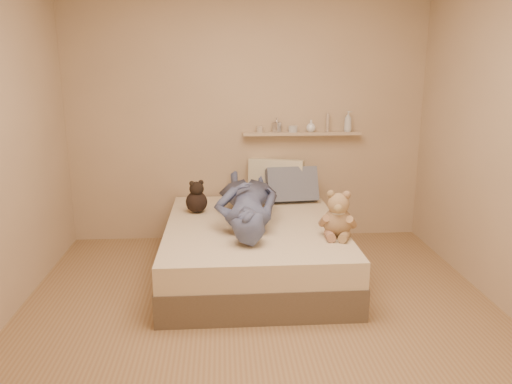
{
  "coord_description": "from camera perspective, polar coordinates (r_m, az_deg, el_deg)",
  "views": [
    {
      "loc": [
        -0.26,
        -3.14,
        1.76
      ],
      "look_at": [
        0.0,
        0.65,
        0.8
      ],
      "focal_mm": 35.0,
      "sensor_mm": 36.0,
      "label": 1
    }
  ],
  "objects": [
    {
      "name": "room",
      "position": [
        3.19,
        0.82,
        5.85
      ],
      "size": [
        3.8,
        3.8,
        3.8
      ],
      "color": "#91724B",
      "rests_on": "ground"
    },
    {
      "name": "bed",
      "position": [
        4.36,
        -0.26,
        -6.45
      ],
      "size": [
        1.5,
        1.9,
        0.45
      ],
      "color": "brown",
      "rests_on": "floor"
    },
    {
      "name": "game_console",
      "position": [
        3.76,
        -0.68,
        -3.65
      ],
      "size": [
        0.18,
        0.09,
        0.06
      ],
      "color": "#B8BBBF",
      "rests_on": "bed"
    },
    {
      "name": "teddy_bear",
      "position": [
        3.97,
        9.33,
        -2.92
      ],
      "size": [
        0.31,
        0.31,
        0.38
      ],
      "color": "#927650",
      "rests_on": "bed"
    },
    {
      "name": "dark_plush",
      "position": [
        4.6,
        -6.81,
        -0.76
      ],
      "size": [
        0.2,
        0.2,
        0.31
      ],
      "color": "black",
      "rests_on": "bed"
    },
    {
      "name": "pillow_cream",
      "position": [
        5.06,
        2.32,
        1.49
      ],
      "size": [
        0.58,
        0.36,
        0.41
      ],
      "primitive_type": "cube",
      "rotation": [
        -0.1,
        0.0,
        -0.31
      ],
      "color": "beige",
      "rests_on": "bed"
    },
    {
      "name": "pillow_grey",
      "position": [
        4.95,
        4.12,
        0.82
      ],
      "size": [
        0.52,
        0.3,
        0.37
      ],
      "primitive_type": "cube",
      "rotation": [
        -0.39,
        0.0,
        0.09
      ],
      "color": "slate",
      "rests_on": "bed"
    },
    {
      "name": "person",
      "position": [
        4.33,
        -1.04,
        -0.97
      ],
      "size": [
        0.62,
        1.52,
        0.36
      ],
      "primitive_type": "imported",
      "rotation": [
        0.0,
        0.0,
        3.09
      ],
      "color": "#4E577B",
      "rests_on": "bed"
    },
    {
      "name": "wall_shelf",
      "position": [
        5.09,
        5.29,
        6.68
      ],
      "size": [
        1.2,
        0.12,
        0.03
      ],
      "primitive_type": "cube",
      "color": "tan",
      "rests_on": "wall_back"
    },
    {
      "name": "shelf_bottles",
      "position": [
        5.1,
        6.44,
        7.65
      ],
      "size": [
        0.98,
        0.13,
        0.21
      ],
      "color": "#C0B5A4",
      "rests_on": "wall_shelf"
    }
  ]
}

